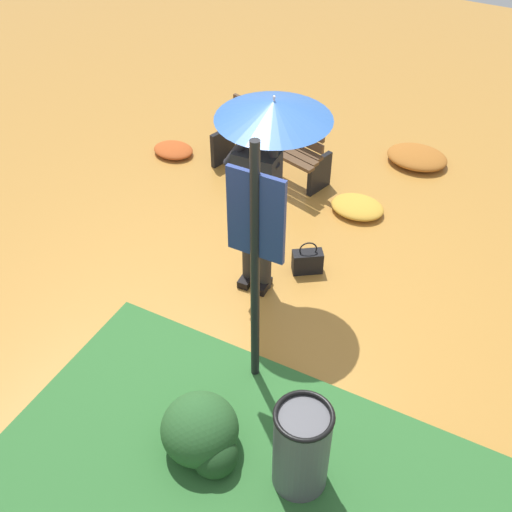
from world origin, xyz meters
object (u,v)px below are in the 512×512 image
park_bench (271,145)px  trash_bin (301,450)px  info_sign_post (256,245)px  handbag (307,261)px  person_with_umbrella (266,149)px

park_bench → trash_bin: trash_bin is taller
park_bench → trash_bin: bearing=-60.3°
info_sign_post → handbag: 1.94m
park_bench → info_sign_post: bearing=-65.7°
info_sign_post → park_bench: size_ratio=1.60×
info_sign_post → park_bench: bearing=114.3°
person_with_umbrella → info_sign_post: (0.44, -1.02, -0.11)m
info_sign_post → handbag: size_ratio=6.22×
park_bench → person_with_umbrella: bearing=-65.1°
handbag → park_bench: bearing=128.5°
handbag → park_bench: park_bench is taller
info_sign_post → trash_bin: bearing=-44.5°
person_with_umbrella → park_bench: (-0.83, 1.78, -1.15)m
park_bench → handbag: bearing=-51.5°
handbag → person_with_umbrella: bearing=-126.2°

